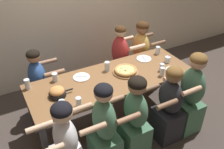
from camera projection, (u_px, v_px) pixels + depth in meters
The scene contains 24 objects.
ground_plane at pixel (112, 120), 3.73m from camera, with size 18.00×18.00×0.00m, color #423833.
dining_table at pixel (112, 83), 3.36m from camera, with size 2.23×0.81×0.76m.
pizza_board_main at pixel (126, 71), 3.40m from camera, with size 0.35×0.35×0.06m.
skillet_bowl at pixel (57, 92), 2.95m from camera, with size 0.30×0.21×0.12m.
empty_plate_a at pixel (81, 77), 3.31m from camera, with size 0.22×0.22×0.02m.
empty_plate_b at pixel (173, 70), 3.46m from camera, with size 0.22×0.22×0.02m.
empty_plate_c at pixel (144, 59), 3.73m from camera, with size 0.22×0.22×0.02m.
cocktail_glass_blue at pixel (167, 60), 3.64m from camera, with size 0.08×0.08×0.11m.
drinking_glass_a at pixel (27, 84), 3.07m from camera, with size 0.07×0.07×0.13m.
drinking_glass_b at pixel (162, 72), 3.33m from camera, with size 0.06×0.06×0.12m.
drinking_glass_c at pixel (62, 105), 2.76m from camera, with size 0.07×0.07×0.12m.
drinking_glass_d at pixel (107, 67), 3.43m from camera, with size 0.07×0.07×0.14m.
drinking_glass_e at pixel (158, 51), 3.85m from camera, with size 0.07×0.07×0.12m.
drinking_glass_f at pixel (55, 78), 3.22m from camera, with size 0.07×0.07×0.11m.
drinking_glass_g at pixel (79, 102), 2.80m from camera, with size 0.07×0.07×0.12m.
drinking_glass_h at pixel (162, 68), 3.43m from camera, with size 0.06×0.06×0.11m.
diner_near_midleft at pixel (104, 131), 2.80m from camera, with size 0.51×0.40×1.19m.
diner_far_midright at pixel (120, 63), 4.10m from camera, with size 0.51×0.40×1.18m.
diner_far_right at pixel (141, 56), 4.25m from camera, with size 0.51×0.40×1.17m.
diner_near_midright at pixel (169, 107), 3.18m from camera, with size 0.51×0.40×1.12m.
diner_near_left at pixel (67, 148), 2.63m from camera, with size 0.51×0.40×1.12m.
diner_near_right at pixel (190, 96), 3.30m from camera, with size 0.51×0.40×1.21m.
diner_near_center at pixel (135, 120), 2.97m from camera, with size 0.51×0.40×1.14m.
diner_far_left at pixel (40, 87), 3.58m from camera, with size 0.51×0.40×1.10m.
Camera 1 is at (-1.31, -2.42, 2.61)m, focal length 40.00 mm.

